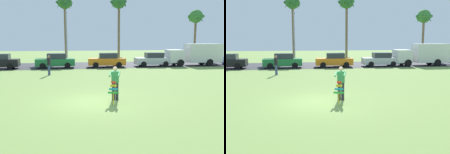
# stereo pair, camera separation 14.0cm
# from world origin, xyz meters

# --- Properties ---
(ground_plane) EXTENTS (120.00, 120.00, 0.00)m
(ground_plane) POSITION_xyz_m (0.00, 0.00, 0.00)
(ground_plane) COLOR olive
(road_strip) EXTENTS (120.00, 8.00, 0.01)m
(road_strip) POSITION_xyz_m (0.00, 18.19, 0.01)
(road_strip) COLOR #2D2D33
(road_strip) RESTS_ON ground
(person_kite_flyer) EXTENTS (0.68, 0.75, 1.73)m
(person_kite_flyer) POSITION_xyz_m (1.11, 0.19, 0.95)
(person_kite_flyer) COLOR #26262B
(person_kite_flyer) RESTS_ON ground
(kite_held) EXTENTS (0.53, 0.68, 1.07)m
(kite_held) POSITION_xyz_m (0.89, -0.58, 0.71)
(kite_held) COLOR red
(kite_held) RESTS_ON ground
(parked_car_green) EXTENTS (4.24, 1.91, 1.60)m
(parked_car_green) POSITION_xyz_m (-2.79, 15.80, 0.77)
(parked_car_green) COLOR #1E7238
(parked_car_green) RESTS_ON ground
(parked_car_orange) EXTENTS (4.26, 1.96, 1.60)m
(parked_car_orange) POSITION_xyz_m (2.93, 15.79, 0.77)
(parked_car_orange) COLOR orange
(parked_car_orange) RESTS_ON ground
(parked_car_silver) EXTENTS (4.25, 1.93, 1.60)m
(parked_car_silver) POSITION_xyz_m (8.41, 15.79, 0.77)
(parked_car_silver) COLOR silver
(parked_car_silver) RESTS_ON ground
(parked_truck_white_box) EXTENTS (6.73, 2.19, 2.62)m
(parked_truck_white_box) POSITION_xyz_m (13.91, 15.79, 1.41)
(parked_truck_white_box) COLOR silver
(parked_truck_white_box) RESTS_ON ground
(palm_tree_right_near) EXTENTS (2.58, 2.71, 9.75)m
(palm_tree_right_near) POSITION_xyz_m (-1.88, 26.67, 8.23)
(palm_tree_right_near) COLOR brown
(palm_tree_right_near) RESTS_ON ground
(palm_tree_centre_far) EXTENTS (2.58, 2.71, 9.84)m
(palm_tree_centre_far) POSITION_xyz_m (6.19, 25.67, 8.31)
(palm_tree_centre_far) COLOR brown
(palm_tree_centre_far) RESTS_ON ground
(palm_tree_far_left) EXTENTS (2.58, 2.71, 7.84)m
(palm_tree_far_left) POSITION_xyz_m (18.57, 25.32, 6.47)
(palm_tree_far_left) COLOR brown
(palm_tree_far_left) RESTS_ON ground
(streetlight_pole) EXTENTS (0.24, 1.65, 7.00)m
(streetlight_pole) POSITION_xyz_m (-1.68, 23.50, 4.00)
(streetlight_pole) COLOR #9E9EA3
(streetlight_pole) RESTS_ON ground
(person_walker_near) EXTENTS (0.29, 0.56, 1.73)m
(person_walker_near) POSITION_xyz_m (-3.02, 10.05, 0.93)
(person_walker_near) COLOR #384772
(person_walker_near) RESTS_ON ground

